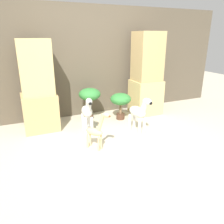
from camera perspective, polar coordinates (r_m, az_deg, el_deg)
ground_plane at (r=3.45m, az=3.39°, el=-8.64°), size 14.00×14.00×0.00m
wall_back at (r=4.64m, az=-6.07°, el=12.81°), size 6.40×0.08×2.20m
rock_pillar_left at (r=4.00m, az=-18.79°, el=5.66°), size 0.59×0.53×1.58m
rock_pillar_right at (r=4.70m, az=9.01°, el=9.14°), size 0.59×0.53×1.70m
zebra_right at (r=3.75m, az=7.07°, el=-0.02°), size 0.25×0.52×0.67m
zebra_left at (r=3.77m, az=-6.45°, el=0.08°), size 0.21×0.51×0.67m
giraffe_figurine at (r=3.21m, az=-4.13°, el=-4.69°), size 0.32×0.40×0.61m
potted_palm_front at (r=4.36m, az=2.27°, el=3.03°), size 0.42×0.42×0.54m
potted_palm_back at (r=4.36m, az=-5.85°, el=4.46°), size 0.43×0.43×0.64m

